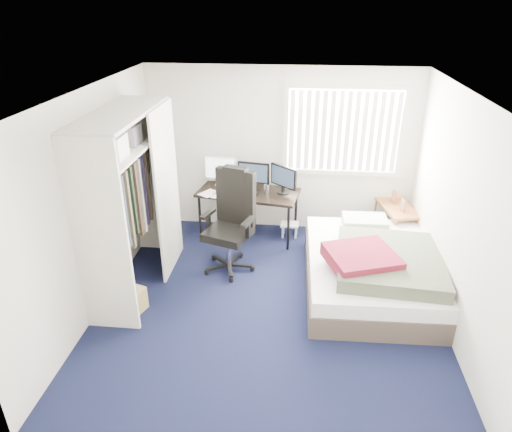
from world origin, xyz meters
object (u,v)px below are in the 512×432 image
at_px(nightstand, 396,210).
at_px(desk, 249,189).
at_px(office_chair, 231,231).
at_px(bed, 373,268).

bearing_deg(nightstand, desk, -179.10).
xyz_separation_m(office_chair, bed, (1.84, -0.36, -0.24)).
distance_m(office_chair, nightstand, 2.52).
distance_m(desk, bed, 2.20).
relative_size(office_chair, nightstand, 1.53).
bearing_deg(nightstand, office_chair, -157.32).
height_order(office_chair, bed, office_chair).
xyz_separation_m(desk, nightstand, (2.19, 0.03, -0.26)).
height_order(nightstand, bed, nightstand).
bearing_deg(desk, nightstand, 0.90).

